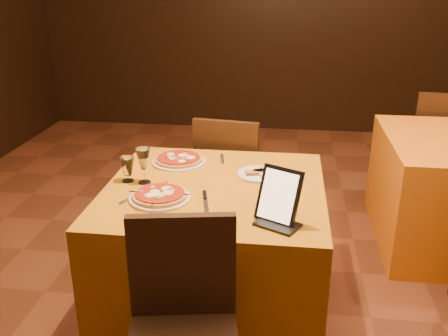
# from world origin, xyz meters

# --- Properties ---
(floor) EXTENTS (6.00, 7.00, 0.01)m
(floor) POSITION_xyz_m (0.00, 0.00, -0.01)
(floor) COLOR #5E2D19
(floor) RESTS_ON ground
(wall_back) EXTENTS (6.00, 0.01, 2.80)m
(wall_back) POSITION_xyz_m (0.00, 3.50, 1.40)
(wall_back) COLOR black
(wall_back) RESTS_ON floor
(main_table) EXTENTS (1.10, 1.10, 0.75)m
(main_table) POSITION_xyz_m (-0.48, -0.03, 0.38)
(main_table) COLOR #B76B0B
(main_table) RESTS_ON floor
(chair_main_far) EXTENTS (0.52, 0.52, 0.91)m
(chair_main_far) POSITION_xyz_m (-0.48, 0.80, 0.46)
(chair_main_far) COLOR black
(chair_main_far) RESTS_ON floor
(chair_side_far) EXTENTS (0.47, 0.47, 0.91)m
(chair_side_far) POSITION_xyz_m (1.08, 1.75, 0.46)
(chair_side_far) COLOR black
(chair_side_far) RESTS_ON floor
(pizza_near) EXTENTS (0.29, 0.29, 0.03)m
(pizza_near) POSITION_xyz_m (-0.72, -0.22, 0.77)
(pizza_near) COLOR white
(pizza_near) RESTS_ON main_table
(pizza_far) EXTENTS (0.30, 0.30, 0.03)m
(pizza_far) POSITION_xyz_m (-0.73, 0.27, 0.77)
(pizza_far) COLOR white
(pizza_far) RESTS_ON main_table
(cutlet_dish) EXTENTS (0.24, 0.24, 0.03)m
(cutlet_dish) POSITION_xyz_m (-0.26, 0.14, 0.76)
(cutlet_dish) COLOR white
(cutlet_dish) RESTS_ON main_table
(wine_glass) EXTENTS (0.10, 0.10, 0.19)m
(wine_glass) POSITION_xyz_m (-0.84, -0.03, 0.84)
(wine_glass) COLOR #E0DE7F
(wine_glass) RESTS_ON main_table
(water_glass) EXTENTS (0.09, 0.09, 0.13)m
(water_glass) POSITION_xyz_m (-0.93, -0.02, 0.81)
(water_glass) COLOR silver
(water_glass) RESTS_ON main_table
(tablet) EXTENTS (0.21, 0.18, 0.23)m
(tablet) POSITION_xyz_m (-0.15, -0.37, 0.87)
(tablet) COLOR black
(tablet) RESTS_ON main_table
(knife) EXTENTS (0.07, 0.23, 0.01)m
(knife) POSITION_xyz_m (-0.49, -0.24, 0.75)
(knife) COLOR #B0B1B7
(knife) RESTS_ON main_table
(fork_near) EXTENTS (0.09, 0.16, 0.01)m
(fork_near) POSITION_xyz_m (-0.85, -0.23, 0.75)
(fork_near) COLOR silver
(fork_near) RESTS_ON main_table
(fork_far) EXTENTS (0.05, 0.16, 0.01)m
(fork_far) POSITION_xyz_m (-0.49, 0.36, 0.75)
(fork_far) COLOR silver
(fork_far) RESTS_ON main_table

